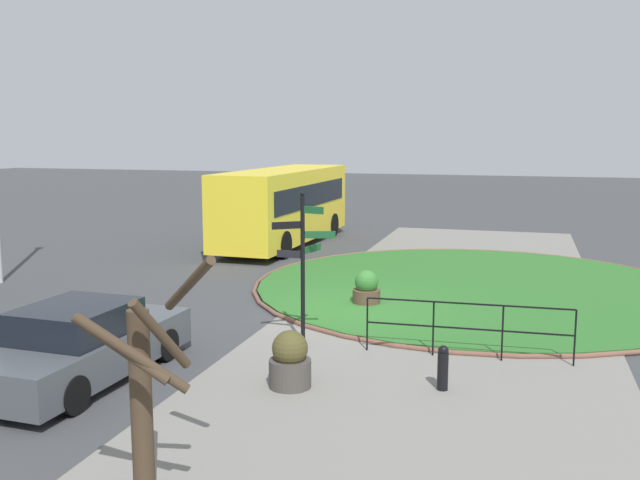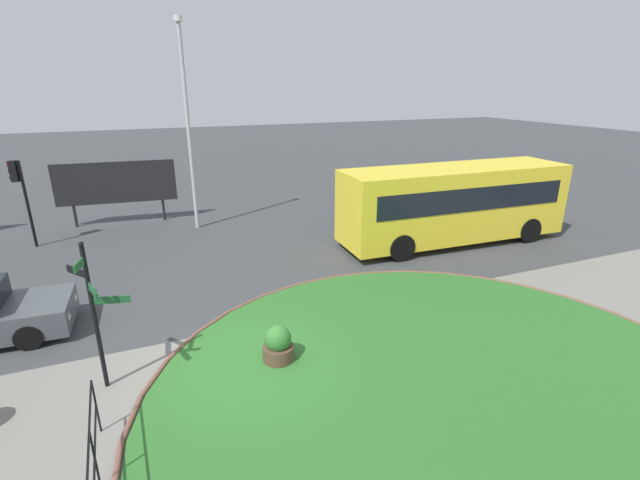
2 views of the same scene
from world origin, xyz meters
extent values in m
plane|color=#3D3F42|center=(0.00, 0.00, 0.00)|extent=(120.00, 120.00, 0.00)
cube|color=gray|center=(0.00, -2.15, 0.01)|extent=(32.00, 7.70, 0.02)
cylinder|color=#2D6B28|center=(3.65, -2.72, 0.05)|extent=(12.60, 12.60, 0.10)
torus|color=brown|center=(3.65, -2.72, 0.06)|extent=(12.91, 12.91, 0.11)
cylinder|color=black|center=(-2.92, 0.44, 1.58)|extent=(0.09, 0.09, 3.16)
sphere|color=black|center=(-2.92, 0.44, 3.21)|extent=(0.10, 0.10, 0.10)
cube|color=#195128|center=(-2.98, 0.18, 2.89)|extent=(0.15, 0.45, 0.15)
cube|color=black|center=(-3.12, 0.72, 2.57)|extent=(0.39, 0.52, 0.15)
cube|color=#195128|center=(-2.82, 0.09, 2.36)|extent=(0.21, 0.62, 0.15)
cube|color=#195128|center=(-2.54, 0.35, 2.01)|extent=(0.67, 0.20, 0.15)
cube|color=black|center=(-2.90, 0.75, 1.93)|extent=(0.07, 0.54, 0.15)
cube|color=black|center=(-2.90, -2.97, 1.12)|extent=(0.19, 4.02, 0.03)
cylinder|color=black|center=(-2.98, -0.96, 0.56)|extent=(0.04, 0.04, 1.12)
cylinder|color=black|center=(-2.93, -2.30, 0.56)|extent=(0.04, 0.04, 1.12)
cube|color=yellow|center=(9.62, 5.24, 1.65)|extent=(9.19, 2.74, 2.75)
cube|color=black|center=(9.66, 6.47, 2.04)|extent=(8.01, 0.30, 0.88)
cube|color=black|center=(9.57, 4.02, 2.04)|extent=(8.01, 0.30, 0.88)
cube|color=black|center=(14.18, 5.08, 1.79)|extent=(0.09, 1.99, 1.10)
cube|color=black|center=(14.18, 5.08, 2.81)|extent=(0.07, 1.33, 0.28)
cylinder|color=black|center=(12.57, 6.25, 0.50)|extent=(1.01, 0.34, 1.00)
cylinder|color=black|center=(12.49, 4.03, 0.50)|extent=(1.01, 0.34, 1.00)
cylinder|color=black|center=(6.74, 6.46, 0.50)|extent=(1.01, 0.34, 1.00)
cylinder|color=black|center=(6.66, 4.24, 0.50)|extent=(1.01, 0.34, 1.00)
cube|color=#EAEACC|center=(-3.74, 4.08, 0.56)|extent=(0.03, 0.20, 0.12)
cube|color=#EAEACC|center=(-3.78, 2.97, 0.56)|extent=(0.03, 0.20, 0.12)
cylinder|color=black|center=(-4.60, 4.41, 0.32)|extent=(0.65, 0.25, 0.64)
cylinder|color=black|center=(-4.67, 2.71, 0.32)|extent=(0.65, 0.25, 0.64)
cylinder|color=black|center=(-5.78, 10.95, 1.68)|extent=(0.11, 0.11, 3.37)
cube|color=black|center=(-5.98, 11.01, 2.98)|extent=(0.32, 0.32, 0.78)
sphere|color=red|center=(-6.12, 11.06, 3.22)|extent=(0.16, 0.16, 0.16)
sphere|color=black|center=(-6.12, 11.06, 2.98)|extent=(0.16, 0.16, 0.16)
sphere|color=black|center=(-6.12, 11.06, 2.74)|extent=(0.16, 0.16, 0.16)
cylinder|color=#B7B7BC|center=(0.43, 11.05, 4.15)|extent=(0.16, 0.16, 8.30)
cylinder|color=silver|center=(0.43, 11.05, 8.42)|extent=(0.32, 0.32, 0.22)
cylinder|color=black|center=(-4.55, 13.19, 0.95)|extent=(0.12, 0.12, 1.90)
cylinder|color=black|center=(-0.83, 12.84, 0.95)|extent=(0.12, 0.12, 1.90)
cube|color=silver|center=(-2.69, 13.02, 1.90)|extent=(4.96, 0.59, 1.75)
cube|color=black|center=(-2.70, 12.95, 1.90)|extent=(5.05, 0.51, 1.85)
cylinder|color=brown|center=(0.70, -0.13, 0.22)|extent=(0.72, 0.72, 0.44)
sphere|color=#33702D|center=(0.70, -0.13, 0.64)|extent=(0.61, 0.61, 0.61)
camera|label=1|loc=(-16.51, -3.92, 4.43)|focal=39.10mm
camera|label=2|loc=(-1.77, -8.65, 6.09)|focal=25.25mm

